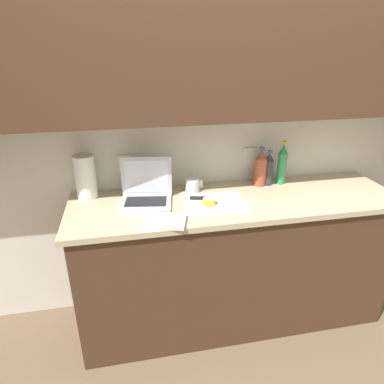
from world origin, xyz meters
TOP-DOWN VIEW (x-y plane):
  - ground_plane at (0.00, 0.00)m, footprint 12.00×12.00m
  - wall_back at (-0.00, 0.23)m, footprint 5.20×0.38m
  - counter_unit at (0.02, 0.00)m, footprint 2.10×0.61m
  - laptop at (-0.56, 0.08)m, footprint 0.35×0.30m
  - cutting_board at (-0.15, -0.04)m, footprint 0.38×0.29m
  - knife at (-0.21, 0.02)m, footprint 0.28×0.08m
  - lemon_half_cut at (-0.20, -0.06)m, footprint 0.08×0.08m
  - bottle_green_soda at (0.38, 0.20)m, footprint 0.06×0.06m
  - bottle_oil_tall at (0.28, 0.20)m, footprint 0.07×0.07m
  - bottle_water_clear at (0.22, 0.20)m, footprint 0.08×0.08m
  - measuring_cup at (-0.25, 0.18)m, footprint 0.12×0.10m
  - paper_towel_roll at (-0.93, 0.22)m, footprint 0.13×0.13m
  - dish_towel at (-0.49, -0.22)m, footprint 0.25×0.21m

SIDE VIEW (x-z plane):
  - ground_plane at x=0.00m, z-range 0.00..0.00m
  - counter_unit at x=0.02m, z-range 0.01..0.95m
  - cutting_board at x=-0.15m, z-range 0.94..0.95m
  - dish_towel at x=-0.49m, z-range 0.94..0.96m
  - knife at x=-0.21m, z-range 0.94..0.97m
  - lemon_half_cut at x=-0.20m, z-range 0.95..0.99m
  - measuring_cup at x=-0.25m, z-range 0.94..1.03m
  - laptop at x=-0.56m, z-range 0.87..1.13m
  - bottle_oil_tall at x=0.28m, z-range 0.93..1.17m
  - bottle_water_clear at x=0.22m, z-range 0.93..1.19m
  - paper_towel_roll at x=-0.93m, z-range 0.94..1.22m
  - bottle_green_soda at x=0.38m, z-range 0.93..1.23m
  - wall_back at x=0.00m, z-range 0.26..2.86m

